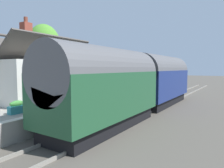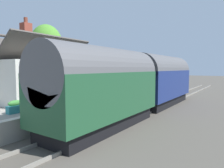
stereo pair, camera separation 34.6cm
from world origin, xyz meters
The scene contains 17 objects.
ground_plane centered at (0.00, 0.00, 0.00)m, with size 160.00×160.00×0.00m, color #4C473F.
platform centered at (0.00, 3.65, 0.49)m, with size 32.00×5.30×0.98m, color gray.
platform_edge_coping centered at (0.00, 1.18, 0.99)m, with size 32.00×0.36×0.02m, color beige.
rail_near centered at (0.00, -1.62, 0.07)m, with size 52.00×0.08×0.14m, color gray.
rail_far centered at (0.00, -0.18, 0.07)m, with size 52.00×0.08×0.14m, color gray.
train centered at (-0.97, -0.90, 2.21)m, with size 17.00×2.73×4.32m.
station_building centered at (-5.33, 4.76, 2.48)m, with size 6.04×4.05×5.48m.
bench_platform_end centered at (4.17, 3.01, 1.45)m, with size 1.41×0.48×0.88m.
bench_by_lamp centered at (7.44, 2.77, 1.45)m, with size 1.41×0.46×0.88m.
planter_edge_near centered at (9.58, 4.15, 1.41)m, with size 0.51×0.51×0.83m.
planter_under_sign centered at (6.73, 3.89, 1.29)m, with size 0.77×0.32×0.64m.
planter_by_door centered at (10.66, 3.73, 1.41)m, with size 0.47×0.47×0.75m.
planter_bench_left centered at (1.77, 2.36, 1.35)m, with size 0.50×0.50×0.76m.
planter_corner_building centered at (-8.53, 2.25, 1.29)m, with size 0.84×0.32×0.65m.
lamp_post_platform centered at (9.14, 2.05, 3.66)m, with size 0.32×0.50×3.87m.
tree_far_right centered at (4.05, 15.70, 6.19)m, with size 4.46×4.30×9.09m.
tree_distant centered at (4.58, 10.80, 3.66)m, with size 2.82×2.76×5.22m.
Camera 1 is at (-14.30, -7.02, 3.21)m, focal length 32.62 mm.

